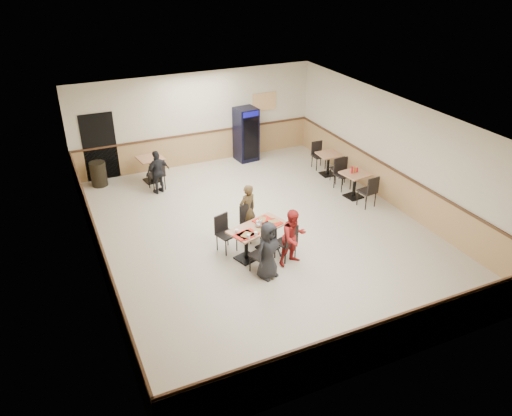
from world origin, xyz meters
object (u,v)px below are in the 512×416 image
diner_man_opposite (248,210)px  lone_diner (158,172)px  side_table_near (355,181)px  back_table (151,165)px  diner_woman_left (268,251)px  side_table_far (328,161)px  diner_woman_right (293,237)px  main_table (257,236)px  pepsi_cooler (246,134)px  trash_bin (99,174)px

diner_man_opposite → lone_diner: diner_man_opposite is taller
lone_diner → side_table_near: 5.68m
side_table_near → back_table: back_table is taller
diner_woman_left → side_table_far: diner_woman_left is taller
diner_woman_right → side_table_near: size_ratio=1.72×
side_table_near → side_table_far: size_ratio=1.12×
main_table → side_table_near: (3.78, 1.55, 0.01)m
side_table_near → side_table_far: (0.15, 1.66, -0.03)m
lone_diner → side_table_near: lone_diner is taller
diner_woman_right → side_table_far: 5.14m
side_table_far → pepsi_cooler: bearing=129.6°
pepsi_cooler → back_table: bearing=-178.6°
back_table → trash_bin: size_ratio=1.10×
side_table_far → pepsi_cooler: pepsi_cooler is taller
lone_diner → main_table: bearing=88.7°
diner_woman_right → back_table: bearing=98.1°
diner_woman_right → lone_diner: 5.19m
side_table_far → back_table: back_table is taller
back_table → trash_bin: back_table is taller
main_table → diner_man_opposite: bearing=62.1°
back_table → trash_bin: 1.57m
back_table → trash_bin: bearing=167.1°
side_table_far → diner_woman_left: bearing=-134.6°
lone_diner → pepsi_cooler: 3.58m
diner_man_opposite → pepsi_cooler: pepsi_cooler is taller
pepsi_cooler → main_table: bearing=-116.2°
trash_bin → main_table: bearing=-62.8°
diner_woman_left → back_table: size_ratio=1.62×
diner_woman_left → lone_diner: bearing=82.3°
lone_diner → trash_bin: (-1.52, 1.23, -0.28)m
pepsi_cooler → diner_woman_left: bearing=-114.7°
diner_man_opposite → diner_woman_left: bearing=64.8°
diner_man_opposite → pepsi_cooler: size_ratio=0.76×
diner_woman_right → trash_bin: diner_woman_right is taller
main_table → back_table: (-1.26, 5.05, 0.03)m
side_table_near → main_table: bearing=-157.6°
pepsi_cooler → lone_diner: bearing=-164.4°
main_table → lone_diner: lone_diner is taller
main_table → diner_man_opposite: (0.16, 0.93, 0.19)m
lone_diner → back_table: (0.00, 0.88, -0.14)m
diner_woman_right → back_table: 6.02m
main_table → back_table: 5.21m
side_table_far → trash_bin: bearing=161.9°
pepsi_cooler → diner_woman_right: bearing=-109.0°
main_table → pepsi_cooler: bearing=51.0°
side_table_near → side_table_far: 1.67m
side_table_near → trash_bin: 7.60m
main_table → side_table_near: side_table_near is taller
main_table → diner_woman_left: bearing=-117.9°
diner_woman_right → trash_bin: size_ratio=1.81×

